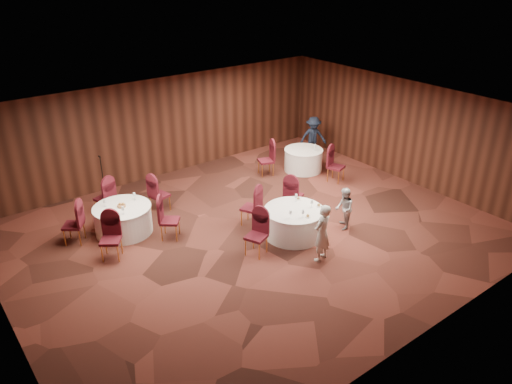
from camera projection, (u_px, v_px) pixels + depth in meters
ground at (255, 234)px, 13.11m from camera, size 12.00×12.00×0.00m
room_shell at (254, 165)px, 12.26m from camera, size 12.00×12.00×12.00m
table_main at (294, 222)px, 12.93m from camera, size 1.56×1.56×0.74m
table_left at (123, 219)px, 13.07m from camera, size 1.50×1.50×0.74m
table_right at (303, 160)px, 16.81m from camera, size 1.29×1.29×0.74m
chairs_main at (268, 212)px, 13.17m from camera, size 2.89×1.97×1.00m
chairs_left at (124, 215)px, 13.04m from camera, size 3.21×2.94×1.00m
chairs_right at (301, 164)px, 16.17m from camera, size 2.13×2.43×1.00m
tabletop_main at (304, 206)px, 12.76m from camera, size 1.10×1.03×0.22m
tabletop_left at (121, 204)px, 12.88m from camera, size 0.85×0.75×0.22m
tabletop_right at (315, 146)px, 16.51m from camera, size 0.08×0.08×0.22m
mic_stand at (105, 190)px, 14.59m from camera, size 0.24×0.24×1.48m
woman_a at (322, 233)px, 11.74m from camera, size 0.60×0.47×1.46m
woman_b at (344, 209)px, 13.17m from camera, size 0.70×0.71×1.16m
man_c at (313, 137)px, 17.72m from camera, size 1.11×0.93×1.50m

